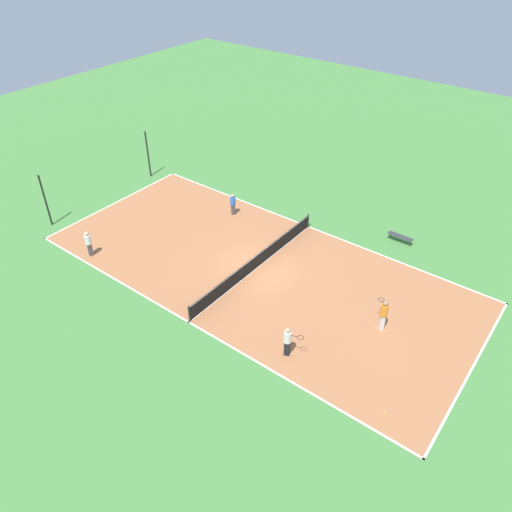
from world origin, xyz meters
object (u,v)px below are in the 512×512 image
Objects in this scene: player_far_white at (288,340)px; fence_post_back_right at (148,154)px; bench at (400,237)px; fence_post_back_left at (45,201)px; player_center_orange at (384,313)px; tennis_ball_right_alley at (311,318)px; player_near_white at (88,242)px; player_near_blue at (233,203)px; tennis_net at (256,261)px; tennis_ball_near_net at (385,413)px; tennis_ball_far_baseline at (254,314)px.

fence_post_back_right reaches higher than player_far_white.
bench is 19.15m from fence_post_back_right.
fence_post_back_left is 8.67m from fence_post_back_right.
fence_post_back_left is at bearing 59.19° from player_center_orange.
player_near_white is at bearing 103.82° from tennis_ball_right_alley.
fence_post_back_right reaches higher than player_near_blue.
fence_post_back_right reaches higher than tennis_ball_right_alley.
player_near_blue is at bearing -46.33° from fence_post_back_left.
tennis_net is 6.10× the size of player_center_orange.
fence_post_back_right is (8.94, 23.68, 1.72)m from tennis_ball_near_net.
tennis_ball_far_baseline is 8.13m from tennis_ball_near_net.
bench is at bearing -4.00° from tennis_ball_right_alley.
tennis_ball_right_alley is 18.47m from fence_post_back_left.
fence_post_back_left is at bearing 94.42° from tennis_ball_far_baseline.
player_far_white is at bearing -171.79° from tennis_ball_right_alley.
player_near_blue is 22.20× the size of tennis_ball_near_net.
fence_post_back_left is (-2.69, 18.19, 1.72)m from tennis_ball_right_alley.
tennis_ball_near_net is at bearing -100.53° from tennis_ball_far_baseline.
player_center_orange is (-7.68, -2.47, 0.69)m from bench.
tennis_net is 6.78m from player_far_white.
tennis_net is 9.91m from player_near_white.
tennis_ball_far_baseline is (1.81, -10.85, -0.90)m from player_near_white.
player_near_blue reaches higher than tennis_ball_right_alley.
bench is 8.09m from player_center_orange.
player_center_orange is at bearing 37.87° from player_far_white.
tennis_net is at bearing 65.81° from tennis_ball_near_net.
tennis_net reaches higher than tennis_ball_near_net.
player_center_orange is (-3.97, -12.75, 0.21)m from player_near_blue.
tennis_net reaches higher than tennis_ball_right_alley.
tennis_ball_near_net is (0.32, -18.84, -0.90)m from player_near_white.
player_near_white is at bearing 90.98° from tennis_ball_near_net.
fence_post_back_right reaches higher than tennis_net.
player_far_white is 5.04m from player_center_orange.
fence_post_back_left reaches higher than bench.
tennis_net is at bearing -10.47° from player_near_blue.
tennis_ball_far_baseline is 0.02× the size of fence_post_back_left.
player_far_white is (-4.37, -5.16, 0.48)m from tennis_net.
tennis_ball_far_baseline is at bearing 119.38° from player_near_white.
fence_post_back_right reaches higher than bench.
player_near_blue is at bearing 19.84° from bench.
player_near_white is (-0.56, 13.75, -0.04)m from player_far_white.
fence_post_back_left is at bearing 160.48° from player_far_white.
player_center_orange reaches higher than player_near_white.
fence_post_back_right is (8.71, 18.58, 0.78)m from player_far_white.
tennis_net reaches higher than bench.
tennis_ball_near_net is (-4.61, -10.25, -0.46)m from tennis_net.
bench is 10.93m from player_near_blue.
tennis_ball_right_alley is at bearing 123.75° from player_near_white.
player_far_white is (-11.91, 0.25, 0.61)m from bench.
tennis_net is at bearing -72.09° from fence_post_back_left.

